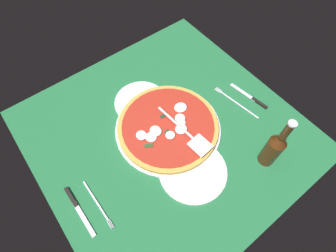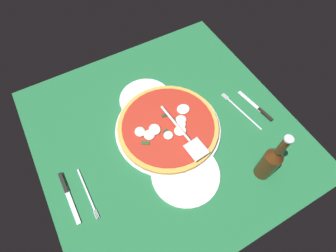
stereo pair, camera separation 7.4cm
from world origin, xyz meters
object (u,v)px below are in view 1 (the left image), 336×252
at_px(pizza, 168,126).
at_px(place_setting_near, 244,101).
at_px(dinner_plate_right, 140,103).
at_px(place_setting_far, 87,206).
at_px(beer_bottle, 274,148).
at_px(dinner_plate_left, 193,171).
at_px(pizza_server, 186,132).

distance_m(pizza, place_setting_near, 0.34).
distance_m(dinner_plate_right, place_setting_near, 0.43).
bearing_deg(pizza, dinner_plate_right, 6.00).
distance_m(pizza, place_setting_far, 0.39).
distance_m(pizza, beer_bottle, 0.38).
bearing_deg(pizza, dinner_plate_left, 169.08).
height_order(dinner_plate_right, pizza, pizza).
height_order(pizza_server, place_setting_far, pizza_server).
bearing_deg(dinner_plate_right, beer_bottle, -155.69).
xyz_separation_m(dinner_plate_left, pizza_server, (0.12, -0.06, 0.04)).
xyz_separation_m(pizza_server, place_setting_far, (-0.00, 0.41, -0.04)).
height_order(dinner_plate_left, beer_bottle, beer_bottle).
relative_size(dinner_plate_left, place_setting_near, 1.08).
bearing_deg(pizza_server, place_setting_near, 81.69).
distance_m(dinner_plate_left, pizza_server, 0.14).
distance_m(pizza, pizza_server, 0.08).
bearing_deg(pizza, place_setting_far, 100.42).
height_order(place_setting_near, place_setting_far, same).
xyz_separation_m(place_setting_near, place_setting_far, (0.01, 0.71, 0.00)).
bearing_deg(dinner_plate_left, dinner_plate_right, -3.11).
bearing_deg(place_setting_near, pizza_server, 78.80).
height_order(dinner_plate_left, pizza, pizza).
distance_m(place_setting_far, beer_bottle, 0.64).
bearing_deg(beer_bottle, dinner_plate_left, 62.37).
relative_size(pizza, place_setting_far, 1.86).
height_order(pizza, pizza_server, pizza_server).
height_order(dinner_plate_left, place_setting_far, place_setting_far).
bearing_deg(place_setting_far, beer_bottle, 67.23).
height_order(pizza_server, beer_bottle, beer_bottle).
xyz_separation_m(place_setting_far, beer_bottle, (-0.24, -0.59, 0.09)).
bearing_deg(pizza, beer_bottle, -147.60).
bearing_deg(place_setting_far, place_setting_near, 88.51).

